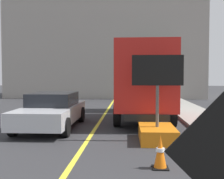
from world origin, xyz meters
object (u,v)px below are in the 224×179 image
object	(u,v)px
box_truck	(143,81)
highway_guide_sign	(160,59)
pickup_car	(52,110)
traffic_cone_mid_lane	(160,152)
arrow_board_trailer	(157,126)

from	to	relation	value
box_truck	highway_guide_sign	xyz separation A→B (m)	(1.78, 9.28, 1.59)
pickup_car	highway_guide_sign	xyz separation A→B (m)	(5.44, 11.80, 2.73)
pickup_car	highway_guide_sign	distance (m)	13.28
box_truck	highway_guide_sign	bearing A→B (deg)	79.17
pickup_car	highway_guide_sign	world-z (taller)	highway_guide_sign
pickup_car	traffic_cone_mid_lane	xyz separation A→B (m)	(3.73, -4.62, -0.34)
arrow_board_trailer	highway_guide_sign	world-z (taller)	highway_guide_sign
arrow_board_trailer	pickup_car	distance (m)	4.40
arrow_board_trailer	pickup_car	bearing A→B (deg)	152.98
traffic_cone_mid_lane	arrow_board_trailer	bearing A→B (deg)	85.93
arrow_board_trailer	pickup_car	world-z (taller)	arrow_board_trailer
arrow_board_trailer	highway_guide_sign	distance (m)	14.19
arrow_board_trailer	traffic_cone_mid_lane	xyz separation A→B (m)	(-0.19, -2.62, -0.12)
arrow_board_trailer	highway_guide_sign	size ratio (longest dim) A/B	0.54
pickup_car	traffic_cone_mid_lane	bearing A→B (deg)	-51.11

